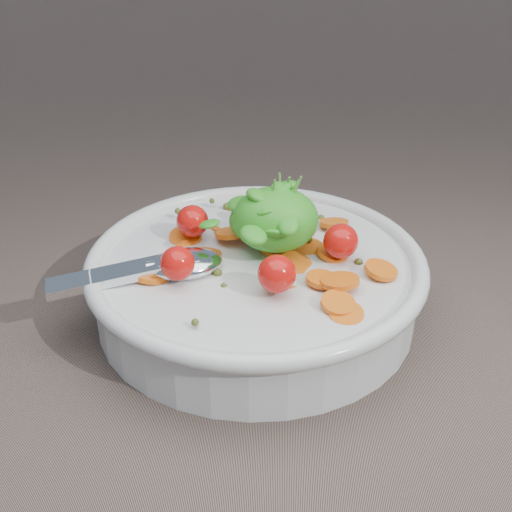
{
  "coord_description": "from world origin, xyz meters",
  "views": [
    {
      "loc": [
        0.01,
        -0.5,
        0.35
      ],
      "look_at": [
        -0.01,
        -0.0,
        0.06
      ],
      "focal_mm": 45.0,
      "sensor_mm": 36.0,
      "label": 1
    }
  ],
  "objects": [
    {
      "name": "napkin",
      "position": [
        0.01,
        0.18,
        0.0
      ],
      "size": [
        0.18,
        0.18,
        0.01
      ],
      "primitive_type": "cube",
      "rotation": [
        0.0,
        0.0,
        0.54
      ],
      "color": "white",
      "rests_on": "ground"
    },
    {
      "name": "bowl",
      "position": [
        -0.01,
        -0.0,
        0.04
      ],
      "size": [
        0.33,
        0.31,
        0.13
      ],
      "color": "silver",
      "rests_on": "ground"
    },
    {
      "name": "ground",
      "position": [
        0.0,
        0.0,
        0.0
      ],
      "size": [
        6.0,
        6.0,
        0.0
      ],
      "primitive_type": "plane",
      "color": "#745F53",
      "rests_on": "ground"
    }
  ]
}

